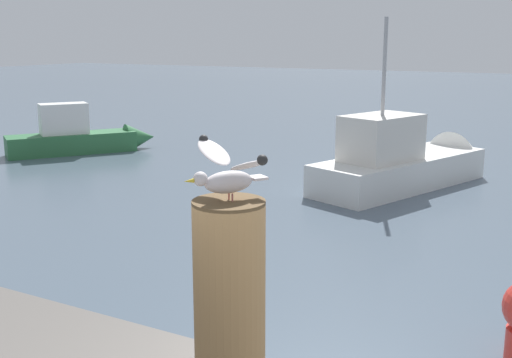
{
  "coord_description": "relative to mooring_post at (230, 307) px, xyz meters",
  "views": [
    {
      "loc": [
        0.67,
        -2.83,
        3.22
      ],
      "look_at": [
        -0.77,
        -0.24,
        2.56
      ],
      "focal_mm": 44.91,
      "sensor_mm": 36.0,
      "label": 1
    }
  ],
  "objects": [
    {
      "name": "boat_white",
      "position": [
        -2.28,
        11.74,
        -1.49
      ],
      "size": [
        3.15,
        5.72,
        3.91
      ],
      "color": "silver",
      "rests_on": "ground_plane"
    },
    {
      "name": "mooring_post",
      "position": [
        0.0,
        0.0,
        0.0
      ],
      "size": [
        0.33,
        0.33,
        1.01
      ],
      "primitive_type": "cylinder",
      "color": "brown",
      "rests_on": "harbor_quay"
    },
    {
      "name": "seagull",
      "position": [
        -0.0,
        -0.0,
        0.63
      ],
      "size": [
        0.58,
        0.44,
        0.25
      ],
      "color": "#C66960",
      "rests_on": "mooring_post"
    },
    {
      "name": "boat_green",
      "position": [
        -11.65,
        11.1,
        -1.56
      ],
      "size": [
        3.12,
        3.96,
        1.54
      ],
      "color": "#2D6B3D",
      "rests_on": "ground_plane"
    }
  ]
}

